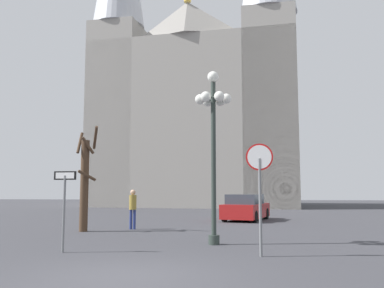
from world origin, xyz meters
TOP-DOWN VIEW (x-y plane):
  - ground_plane at (0.00, 0.00)m, footprint 120.00×120.00m
  - cathedral at (-1.90, 34.62)m, footprint 21.97×14.73m
  - stop_sign at (2.93, 2.86)m, footprint 0.73×0.09m
  - one_way_arrow_sign at (-2.59, 3.00)m, footprint 0.69×0.10m
  - street_lamp at (1.56, 5.11)m, footprint 1.21×1.10m
  - bare_tree at (-4.12, 8.65)m, footprint 0.93×1.18m
  - parked_car_near_red at (2.81, 15.68)m, footprint 2.95×4.51m
  - pedestrian_walking at (-2.31, 9.79)m, footprint 0.32×0.32m

SIDE VIEW (x-z plane):
  - ground_plane at x=0.00m, z-range 0.00..0.00m
  - parked_car_near_red at x=2.81m, z-range -0.04..1.44m
  - pedestrian_walking at x=-2.31m, z-range 0.19..1.93m
  - one_way_arrow_sign at x=-2.59m, z-range 0.32..2.61m
  - stop_sign at x=2.93m, z-range 0.58..3.59m
  - bare_tree at x=-4.12m, z-range -0.13..4.33m
  - street_lamp at x=1.56m, z-range 1.01..6.71m
  - cathedral at x=-1.90m, z-range -7.28..31.63m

